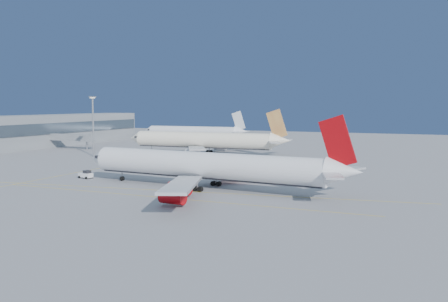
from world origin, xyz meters
TOP-DOWN VIEW (x-y plane):
  - ground at (0.00, 0.00)m, footprint 500.00×500.00m
  - terminal at (-114.93, 85.00)m, footprint 18.40×110.00m
  - jet_bridge at (-93.11, 72.00)m, footprint 23.60×3.60m
  - taxiway_lines at (-14.71, 6.34)m, footprint 118.86×140.00m
  - airliner_virgin at (8.15, 0.12)m, footprint 73.58×65.87m
  - airliner_etihad at (-28.38, 74.74)m, footprint 70.61×65.28m
  - airliner_third at (-66.04, 138.41)m, footprint 62.26×57.42m
  - pushback_tug at (-29.96, 2.03)m, footprint 4.26×3.00m
  - light_mast at (-64.65, 49.61)m, footprint 2.01×2.01m

SIDE VIEW (x-z plane):
  - ground at x=0.00m, z-range 0.00..0.00m
  - taxiway_lines at x=-14.71m, z-range 0.00..0.02m
  - pushback_tug at x=-29.96m, z-range -0.08..2.15m
  - airliner_third at x=-66.04m, z-range -3.30..13.41m
  - jet_bridge at x=-93.11m, z-range 1.72..8.62m
  - airliner_virgin at x=8.15m, z-range -3.60..14.54m
  - airliner_etihad at x=-28.38m, z-range -3.61..14.84m
  - terminal at x=-114.93m, z-range 0.01..15.01m
  - light_mast at x=-64.65m, z-range 2.10..25.31m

